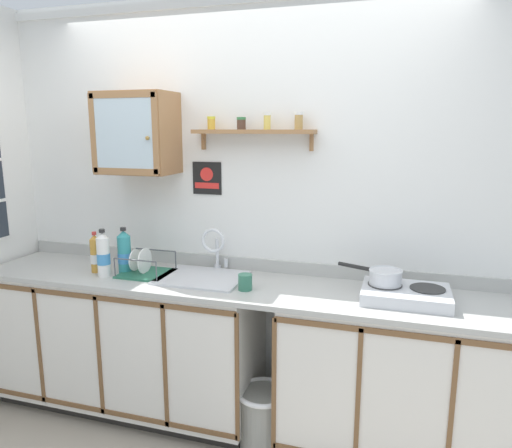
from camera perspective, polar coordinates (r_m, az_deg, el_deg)
The scene contains 17 objects.
back_wall at distance 2.99m, azimuth -0.62°, elevation 1.64°, with size 3.90×0.07×2.61m.
lower_cabinet_run at distance 3.30m, azimuth -15.36°, elevation -13.48°, with size 1.77×0.58×0.90m.
lower_cabinet_run_right at distance 2.85m, azimuth 17.31°, elevation -17.75°, with size 1.34×0.58×0.90m.
countertop at distance 2.81m, azimuth -2.54°, elevation -7.41°, with size 3.26×0.60×0.03m, color #B2B2AD.
backsplash at distance 3.04m, azimuth -0.80°, elevation -4.83°, with size 3.26×0.02×0.08m, color #B2B2AD.
sink at distance 2.92m, azimuth -6.37°, elevation -7.00°, with size 0.51×0.44×0.42m.
hot_plate_stove at distance 2.64m, azimuth 17.59°, elevation -8.06°, with size 0.45×0.34×0.07m.
saucepan at distance 2.64m, azimuth 15.21°, elevation -6.07°, with size 0.35×0.20×0.08m.
bottle_detergent_teal_0 at distance 3.08m, azimuth -15.58°, elevation -3.35°, with size 0.08×0.08×0.29m.
bottle_juice_amber_1 at distance 3.15m, azimuth -18.79°, elevation -3.49°, with size 0.06×0.06×0.26m.
bottle_opaque_white_2 at distance 3.04m, azimuth -17.92°, elevation -3.60°, with size 0.08×0.08×0.30m.
dish_rack at distance 3.03m, azimuth -13.23°, elevation -5.37°, with size 0.31×0.27×0.17m.
mug at distance 2.68m, azimuth -1.29°, elevation -6.99°, with size 0.08×0.12×0.09m.
wall_cabinet at distance 3.07m, azimuth -14.15°, elevation 10.55°, with size 0.47×0.33×0.50m.
spice_shelf at distance 2.85m, azimuth -0.25°, elevation 11.29°, with size 0.74×0.14×0.22m.
warning_sign at distance 3.04m, azimuth -5.92°, elevation 5.49°, with size 0.19×0.01×0.21m.
trash_bin at distance 2.96m, azimuth 0.89°, elevation -22.14°, with size 0.32×0.32×0.35m.
Camera 1 is at (0.90, -2.11, 1.82)m, focal length 33.18 mm.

